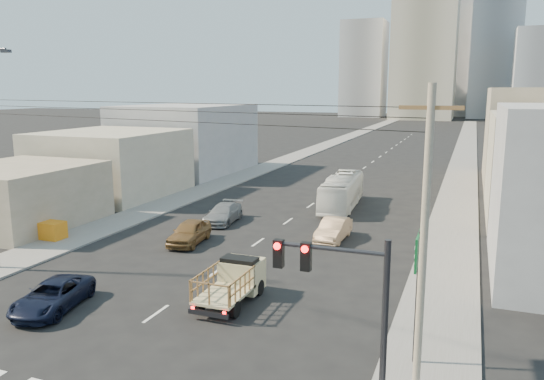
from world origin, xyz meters
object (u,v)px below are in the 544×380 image
Objects in this scene: city_bus at (342,192)px; traffic_signal at (347,305)px; utility_pole at (423,247)px; flatbed_pickup at (232,279)px; sedan_grey at (223,213)px; green_sign at (418,266)px; sedan_brown at (189,232)px; sedan_tan at (333,230)px; crate_stack at (51,230)px; navy_pickup at (53,296)px.

traffic_signal reaches higher than city_bus.
flatbed_pickup is at bearing 148.44° from utility_pole.
sedan_grey is 0.94× the size of green_sign.
sedan_tan is (8.53, 4.04, -0.03)m from sedan_brown.
sedan_brown is at bearing 144.84° from green_sign.
sedan_grey is at bearing 86.56° from sedan_brown.
green_sign reaches higher than city_bus.
flatbed_pickup is 0.45× the size of city_bus.
flatbed_pickup is 1.01× the size of sedan_brown.
crate_stack is (-15.61, 5.15, -0.40)m from flatbed_pickup.
sedan_grey is 2.61× the size of crate_stack.
city_bus reaches higher than sedan_grey.
crate_stack is at bearing 121.67° from navy_pickup.
crate_stack is at bearing -170.77° from sedan_brown.
traffic_signal reaches higher than sedan_grey.
sedan_grey is at bearing 117.51° from flatbed_pickup.
traffic_signal is 1.20× the size of green_sign.
sedan_grey is (-7.10, -8.15, -0.69)m from city_bus.
flatbed_pickup is at bearing -97.36° from sedan_tan.
sedan_tan reaches higher than crate_stack.
traffic_signal is at bearing -28.39° from navy_pickup.
traffic_signal reaches higher than flatbed_pickup.
navy_pickup is 16.11m from green_sign.
sedan_tan is 18.69m from crate_stack.
sedan_tan is 2.42× the size of crate_stack.
sedan_brown is 0.73× the size of traffic_signal.
city_bus is 10.83m from sedan_grey.
flatbed_pickup is 15.24m from sedan_grey.
navy_pickup is 1.06× the size of sedan_tan.
green_sign is at bearing -52.04° from sedan_grey.
crate_stack is (-24.16, 8.11, -3.05)m from green_sign.
navy_pickup is 17.20m from sedan_grey.
traffic_signal is (7.10, -29.64, 2.71)m from city_bus.
navy_pickup is at bearing -96.13° from sedan_grey.
flatbed_pickup is 0.94× the size of sedan_grey.
sedan_tan is (1.86, 11.80, -0.38)m from flatbed_pickup.
green_sign is 2.78× the size of crate_stack.
city_bus is 28.78m from utility_pole.
green_sign is at bearing -19.10° from flatbed_pickup.
city_bus is at bearing 62.12° from navy_pickup.
city_bus is at bearing 103.47° from traffic_signal.
sedan_tan is at bearing 114.39° from green_sign.
flatbed_pickup is 2.45× the size of crate_stack.
navy_pickup is 16.85m from utility_pole.
traffic_signal is (5.30, -19.77, 3.36)m from sedan_tan.
navy_pickup is 1.05× the size of sedan_brown.
traffic_signal is 3.33× the size of crate_stack.
traffic_signal is at bearing -62.00° from sedan_grey.
sedan_grey is at bearing 123.47° from traffic_signal.
sedan_brown reaches higher than navy_pickup.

